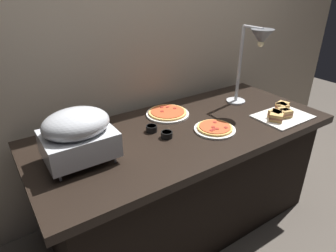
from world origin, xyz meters
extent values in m
plane|color=#4C443D|center=(0.00, 0.00, 0.00)|extent=(8.00, 8.00, 0.00)
cube|color=tan|center=(0.00, 0.50, 1.20)|extent=(4.40, 0.04, 2.40)
cube|color=black|center=(0.00, 0.00, 0.73)|extent=(1.90, 0.84, 0.05)
cube|color=black|center=(0.00, 0.00, 0.35)|extent=(1.75, 0.74, 0.71)
cylinder|color=#B7BABF|center=(-0.80, -0.11, 0.78)|extent=(0.01, 0.01, 0.04)
cylinder|color=#B7BABF|center=(-0.53, -0.11, 0.78)|extent=(0.01, 0.01, 0.04)
cylinder|color=#B7BABF|center=(-0.80, 0.11, 0.78)|extent=(0.01, 0.01, 0.04)
cylinder|color=#B7BABF|center=(-0.53, 0.11, 0.78)|extent=(0.01, 0.01, 0.04)
cube|color=#B7BABF|center=(-0.66, 0.00, 0.86)|extent=(0.35, 0.28, 0.13)
ellipsoid|color=#B7BABF|center=(-0.66, 0.00, 0.97)|extent=(0.33, 0.26, 0.14)
cylinder|color=#B7BABF|center=(0.58, 0.14, 0.77)|extent=(0.14, 0.14, 0.01)
cylinder|color=#B7BABF|center=(0.58, 0.14, 1.04)|extent=(0.02, 0.02, 0.54)
cylinder|color=#B7BABF|center=(0.58, 0.06, 1.31)|extent=(0.02, 0.16, 0.02)
cone|color=#595B60|center=(0.58, -0.02, 1.26)|extent=(0.15, 0.15, 0.10)
sphere|color=#F9EAB2|center=(0.58, -0.02, 1.22)|extent=(0.04, 0.04, 0.04)
cylinder|color=white|center=(0.02, 0.23, 0.77)|extent=(0.29, 0.29, 0.01)
cylinder|color=#DBA856|center=(0.02, 0.23, 0.78)|extent=(0.26, 0.26, 0.01)
cylinder|color=#B74723|center=(0.02, 0.23, 0.79)|extent=(0.23, 0.23, 0.00)
cylinder|color=maroon|center=(0.02, 0.30, 0.79)|extent=(0.02, 0.02, 0.00)
cylinder|color=maroon|center=(0.09, 0.23, 0.79)|extent=(0.02, 0.02, 0.00)
cylinder|color=maroon|center=(-0.02, 0.24, 0.79)|extent=(0.02, 0.02, 0.00)
cylinder|color=maroon|center=(0.06, 0.28, 0.79)|extent=(0.02, 0.02, 0.00)
cylinder|color=white|center=(0.13, -0.13, 0.77)|extent=(0.25, 0.25, 0.01)
cylinder|color=gold|center=(0.13, -0.13, 0.78)|extent=(0.22, 0.22, 0.01)
cylinder|color=#B74723|center=(0.13, -0.13, 0.79)|extent=(0.19, 0.19, 0.00)
cylinder|color=maroon|center=(0.08, -0.16, 0.79)|extent=(0.02, 0.02, 0.00)
cylinder|color=maroon|center=(0.11, -0.13, 0.79)|extent=(0.02, 0.02, 0.00)
cylinder|color=maroon|center=(0.17, -0.08, 0.79)|extent=(0.02, 0.02, 0.00)
cylinder|color=maroon|center=(0.10, -0.15, 0.79)|extent=(0.02, 0.02, 0.00)
cylinder|color=maroon|center=(0.12, -0.16, 0.79)|extent=(0.02, 0.02, 0.00)
cylinder|color=maroon|center=(0.17, -0.18, 0.79)|extent=(0.02, 0.02, 0.00)
cube|color=white|center=(0.64, -0.24, 0.77)|extent=(0.36, 0.27, 0.01)
cube|color=tan|center=(0.54, -0.26, 0.78)|extent=(0.10, 0.11, 0.02)
cube|color=brown|center=(0.54, -0.26, 0.80)|extent=(0.10, 0.11, 0.01)
cube|color=tan|center=(0.54, -0.26, 0.81)|extent=(0.10, 0.11, 0.02)
cube|color=tan|center=(0.65, -0.23, 0.78)|extent=(0.06, 0.07, 0.02)
cube|color=brown|center=(0.65, -0.23, 0.80)|extent=(0.06, 0.07, 0.01)
cube|color=tan|center=(0.65, -0.23, 0.81)|extent=(0.06, 0.07, 0.02)
cube|color=tan|center=(0.64, -0.25, 0.78)|extent=(0.09, 0.08, 0.02)
cube|color=brown|center=(0.64, -0.25, 0.80)|extent=(0.09, 0.08, 0.01)
cube|color=tan|center=(0.64, -0.25, 0.81)|extent=(0.09, 0.08, 0.02)
cube|color=tan|center=(0.57, -0.23, 0.78)|extent=(0.07, 0.08, 0.02)
cube|color=brown|center=(0.57, -0.23, 0.80)|extent=(0.07, 0.08, 0.01)
cube|color=tan|center=(0.57, -0.23, 0.81)|extent=(0.07, 0.08, 0.02)
cube|color=tan|center=(0.72, -0.16, 0.78)|extent=(0.10, 0.09, 0.02)
cube|color=brown|center=(0.72, -0.16, 0.80)|extent=(0.10, 0.09, 0.01)
cube|color=tan|center=(0.72, -0.16, 0.81)|extent=(0.10, 0.09, 0.02)
cube|color=tan|center=(0.71, -0.18, 0.78)|extent=(0.08, 0.09, 0.02)
cube|color=brown|center=(0.71, -0.18, 0.80)|extent=(0.08, 0.09, 0.01)
cube|color=tan|center=(0.71, -0.18, 0.81)|extent=(0.08, 0.09, 0.02)
cube|color=tan|center=(0.58, -0.23, 0.78)|extent=(0.09, 0.09, 0.02)
cube|color=brown|center=(0.58, -0.23, 0.80)|extent=(0.09, 0.09, 0.01)
cube|color=tan|center=(0.58, -0.23, 0.81)|extent=(0.09, 0.09, 0.02)
cylinder|color=black|center=(-0.20, 0.08, 0.78)|extent=(0.07, 0.07, 0.04)
cylinder|color=gold|center=(-0.20, 0.08, 0.80)|extent=(0.06, 0.06, 0.01)
cylinder|color=black|center=(-0.16, -0.04, 0.78)|extent=(0.07, 0.07, 0.04)
cylinder|color=#562D14|center=(-0.16, -0.04, 0.79)|extent=(0.06, 0.06, 0.01)
camera|label=1|loc=(-1.01, -1.31, 1.61)|focal=31.72mm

